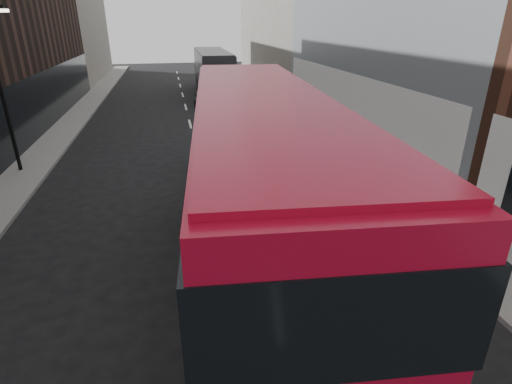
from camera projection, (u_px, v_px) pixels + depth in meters
sidewalk_right at (299, 121)px, 27.97m from camera, size 3.00×80.00×0.15m
sidewalk_left at (62, 133)px, 25.00m from camera, size 2.00×80.00×0.15m
building_left_mid at (2, 13)px, 26.08m from camera, size 5.00×24.00×14.00m
building_left_far at (73, 21)px, 46.04m from camera, size 5.00×20.00×13.00m
street_lamp at (1, 81)px, 17.05m from camera, size 1.06×0.22×7.00m
red_bus at (260, 185)px, 9.81m from camera, size 4.15×12.84×5.10m
grey_bus at (213, 71)px, 37.81m from camera, size 3.09×12.40×3.98m
car_a at (220, 156)px, 18.40m from camera, size 2.42×4.83×1.58m
car_b at (249, 112)px, 27.73m from camera, size 1.90×4.36×1.39m
car_c at (206, 97)px, 33.44m from camera, size 2.30×4.68×1.31m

